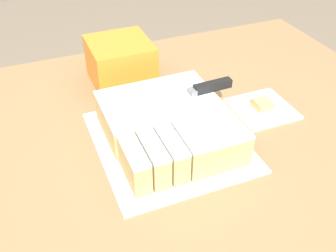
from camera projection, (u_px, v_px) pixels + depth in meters
cake_board at (168, 140)px, 0.97m from camera, size 0.35×0.38×0.01m
cake at (168, 125)px, 0.94m from camera, size 0.28×0.31×0.08m
knife at (199, 90)px, 0.98m from camera, size 0.32×0.03×0.02m
paper_napkin at (262, 109)px, 1.08m from camera, size 0.16×0.16×0.01m
brownie at (263, 104)px, 1.07m from camera, size 0.04×0.04×0.02m
storage_box at (121, 62)px, 1.16m from camera, size 0.18×0.18×0.13m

